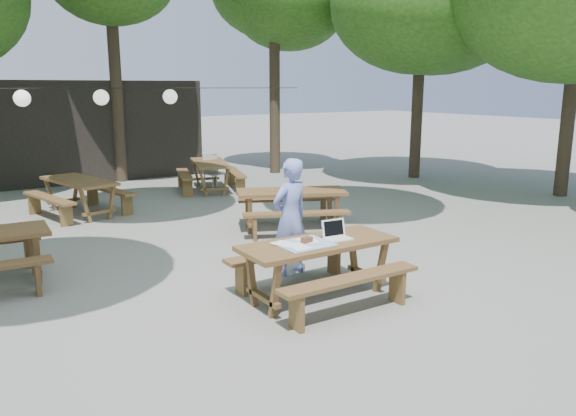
# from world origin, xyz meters

# --- Properties ---
(ground) EXTENTS (80.00, 80.00, 0.00)m
(ground) POSITION_xyz_m (0.00, 0.00, 0.00)
(ground) COLOR slate
(ground) RESTS_ON ground
(pavilion) EXTENTS (6.00, 3.00, 2.80)m
(pavilion) POSITION_xyz_m (0.50, 10.50, 1.40)
(pavilion) COLOR black
(pavilion) RESTS_ON ground
(main_picnic_table) EXTENTS (2.00, 1.58, 0.75)m
(main_picnic_table) POSITION_xyz_m (0.44, -1.38, 0.39)
(main_picnic_table) COLOR #57351E
(main_picnic_table) RESTS_ON ground
(picnic_table_ne) EXTENTS (2.38, 2.22, 0.75)m
(picnic_table_ne) POSITION_xyz_m (2.06, 1.75, 0.39)
(picnic_table_ne) COLOR #57351E
(picnic_table_ne) RESTS_ON ground
(picnic_table_far_w) EXTENTS (1.97, 2.21, 0.75)m
(picnic_table_far_w) POSITION_xyz_m (-0.99, 5.17, 0.39)
(picnic_table_far_w) COLOR #57351E
(picnic_table_far_w) RESTS_ON ground
(picnic_table_far_e) EXTENTS (2.07, 2.28, 0.75)m
(picnic_table_far_e) POSITION_xyz_m (2.50, 6.28, 0.39)
(picnic_table_far_e) COLOR #57351E
(picnic_table_far_e) RESTS_ON ground
(woman) EXTENTS (0.67, 0.50, 1.67)m
(woman) POSITION_xyz_m (0.66, -0.39, 0.84)
(woman) COLOR #788ADC
(woman) RESTS_ON ground
(plastic_chair) EXTENTS (0.51, 0.51, 0.90)m
(plastic_chair) POSITION_xyz_m (2.71, 6.49, 0.26)
(plastic_chair) COLOR silver
(plastic_chair) RESTS_ON ground
(laptop) EXTENTS (0.35, 0.29, 0.24)m
(laptop) POSITION_xyz_m (0.71, -1.39, 0.81)
(laptop) COLOR white
(laptop) RESTS_ON main_picnic_table
(tabletop_clutter) EXTENTS (0.70, 0.56, 0.08)m
(tabletop_clutter) POSITION_xyz_m (0.22, -1.37, 0.76)
(tabletop_clutter) COLOR #3A6EC7
(tabletop_clutter) RESTS_ON main_picnic_table
(paper_lanterns) EXTENTS (9.00, 0.34, 0.38)m
(paper_lanterns) POSITION_xyz_m (-0.19, 6.00, 2.40)
(paper_lanterns) COLOR black
(paper_lanterns) RESTS_ON ground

